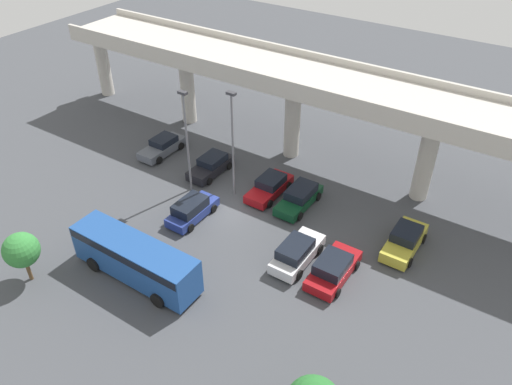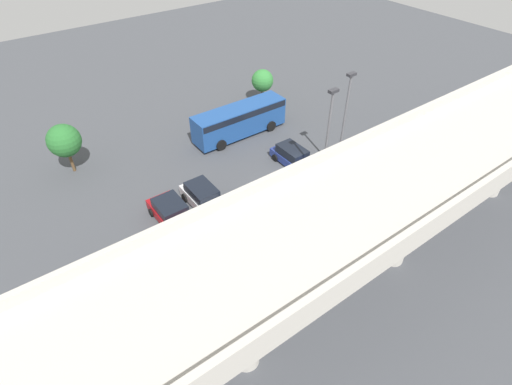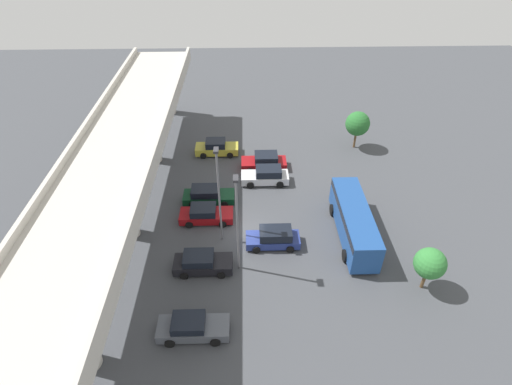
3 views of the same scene
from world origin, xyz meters
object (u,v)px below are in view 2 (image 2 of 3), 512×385
parked_car_2 (293,157)px  parked_car_5 (204,198)px  parked_car_4 (282,225)px  parked_car_6 (172,213)px  shuttle_bus (239,119)px  lamp_post_mid_lot (345,118)px  parked_car_1 (364,180)px  parked_car_3 (311,210)px  lamp_post_near_aisle (327,138)px  tree_front_left (262,81)px  parked_car_0 (410,157)px  tree_front_right (64,141)px  parked_car_7 (167,279)px

parked_car_2 → parked_car_5: bearing=-88.6°
parked_car_2 → parked_car_4: 8.15m
parked_car_4 → parked_car_6: 7.76m
parked_car_6 → shuttle_bus: shuttle_bus is taller
parked_car_4 → lamp_post_mid_lot: (-8.21, -2.90, 4.19)m
parked_car_1 → parked_car_3: bearing=91.5°
parked_car_4 → lamp_post_near_aisle: size_ratio=0.54×
parked_car_1 → lamp_post_mid_lot: (0.11, -2.77, 4.20)m
parked_car_6 → lamp_post_mid_lot: 14.57m
shuttle_bus → parked_car_2: bearing=-82.2°
parked_car_5 → parked_car_6: (2.64, 0.02, -0.05)m
parked_car_1 → tree_front_left: tree_front_left is taller
parked_car_6 → lamp_post_mid_lot: bearing=79.4°
parked_car_0 → lamp_post_mid_lot: 7.64m
parked_car_2 → tree_front_right: (15.19, -9.98, 2.15)m
parked_car_3 → shuttle_bus: size_ratio=0.51×
parked_car_5 → tree_front_left: size_ratio=1.28×
parked_car_4 → parked_car_5: parked_car_5 is taller
parked_car_4 → parked_car_3: bearing=-90.2°
parked_car_7 → parked_car_4: bearing=-92.7°
parked_car_4 → lamp_post_near_aisle: 6.77m
tree_front_left → parked_car_5: bearing=38.7°
parked_car_0 → parked_car_4: (13.84, -0.05, 0.04)m
parked_car_2 → parked_car_5: (8.70, 0.22, 0.02)m
parked_car_6 → parked_car_7: size_ratio=1.00×
parked_car_4 → parked_car_7: (8.38, -0.39, 0.03)m
parked_car_4 → tree_front_left: bearing=-32.9°
tree_front_right → parked_car_4: bearing=120.8°
parked_car_0 → parked_car_5: 17.61m
shuttle_bus → tree_front_right: size_ratio=2.12×
parked_car_3 → parked_car_7: (11.04, -0.40, 0.06)m
parked_car_0 → parked_car_6: parked_car_6 is taller
parked_car_6 → tree_front_right: size_ratio=1.09×
lamp_post_mid_lot → parked_car_2: bearing=-49.5°
parked_car_3 → lamp_post_near_aisle: size_ratio=0.53×
parked_car_1 → parked_car_6: 14.82m
parked_car_0 → lamp_post_near_aisle: size_ratio=0.54×
shuttle_bus → tree_front_right: (14.28, -3.41, 1.23)m
parked_car_0 → parked_car_1: size_ratio=1.05×
parked_car_7 → lamp_post_mid_lot: 17.29m
parked_car_4 → parked_car_6: size_ratio=1.01×
parked_car_1 → parked_car_7: (16.70, -0.25, 0.04)m
parked_car_5 → shuttle_bus: bearing=131.0°
parked_car_1 → parked_car_2: bearing=24.2°
parked_car_3 → parked_car_1: bearing=-88.5°
parked_car_4 → lamp_post_near_aisle: bearing=-73.5°
parked_car_5 → lamp_post_mid_lot: (-11.09, 2.58, 4.13)m
lamp_post_mid_lot → tree_front_left: size_ratio=2.34×
shuttle_bus → lamp_post_mid_lot: 10.44m
parked_car_7 → tree_front_right: (0.98, -15.30, 2.16)m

